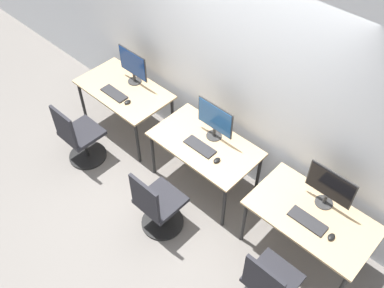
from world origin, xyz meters
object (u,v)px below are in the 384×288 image
(keyboard_left, at_px, (114,93))
(mouse_right, at_px, (331,237))
(mouse_center, at_px, (217,160))
(office_chair_right, at_px, (268,285))
(office_chair_left, at_px, (79,139))
(monitor_right, at_px, (330,187))
(office_chair_center, at_px, (157,207))
(keyboard_right, at_px, (307,221))
(monitor_left, at_px, (133,65))
(monitor_center, at_px, (215,120))
(keyboard_center, at_px, (200,147))
(mouse_left, at_px, (127,102))

(keyboard_left, xyz_separation_m, mouse_right, (3.05, 0.05, 0.01))
(mouse_center, relative_size, office_chair_right, 0.10)
(office_chair_left, distance_m, monitor_right, 3.00)
(keyboard_left, height_order, office_chair_center, office_chair_center)
(monitor_right, xyz_separation_m, keyboard_right, (0.00, -0.30, -0.24))
(monitor_left, height_order, monitor_center, same)
(keyboard_center, relative_size, mouse_center, 4.18)
(keyboard_center, xyz_separation_m, keyboard_right, (1.39, -0.01, 0.00))
(mouse_right, bearing_deg, mouse_left, -178.99)
(office_chair_center, bearing_deg, keyboard_left, 155.48)
(mouse_center, bearing_deg, keyboard_right, 0.86)
(mouse_left, height_order, mouse_center, same)
(office_chair_left, bearing_deg, monitor_right, 19.21)
(keyboard_left, height_order, monitor_center, monitor_center)
(monitor_left, bearing_deg, mouse_left, -53.64)
(mouse_center, xyz_separation_m, office_chair_right, (1.17, -0.60, -0.35))
(monitor_center, height_order, mouse_center, monitor_center)
(keyboard_left, bearing_deg, office_chair_center, -24.52)
(office_chair_center, xyz_separation_m, monitor_right, (1.34, 1.01, 0.59))
(mouse_center, distance_m, monitor_right, 1.19)
(mouse_center, bearing_deg, office_chair_center, -107.42)
(office_chair_left, xyz_separation_m, monitor_center, (1.39, 0.92, 0.59))
(mouse_left, bearing_deg, monitor_right, 7.80)
(office_chair_left, xyz_separation_m, keyboard_right, (2.78, 0.67, 0.34))
(keyboard_left, distance_m, monitor_center, 1.45)
(office_chair_right, bearing_deg, mouse_left, 167.71)
(keyboard_left, xyz_separation_m, office_chair_left, (0.01, -0.62, -0.34))
(keyboard_left, relative_size, mouse_right, 4.18)
(monitor_right, relative_size, mouse_right, 5.33)
(keyboard_center, bearing_deg, office_chair_right, -23.38)
(mouse_center, height_order, mouse_right, same)
(keyboard_center, height_order, office_chair_right, office_chair_right)
(office_chair_left, bearing_deg, monitor_center, 33.60)
(mouse_left, height_order, monitor_center, monitor_center)
(mouse_right, bearing_deg, monitor_right, 130.83)
(monitor_center, distance_m, office_chair_right, 1.78)
(monitor_left, height_order, keyboard_right, monitor_left)
(keyboard_left, bearing_deg, mouse_center, 1.30)
(monitor_center, distance_m, office_chair_center, 1.13)
(monitor_left, height_order, keyboard_center, monitor_left)
(monitor_left, xyz_separation_m, mouse_right, (3.05, -0.29, -0.24))
(keyboard_left, distance_m, monitor_right, 2.82)
(mouse_left, distance_m, mouse_center, 1.42)
(keyboard_center, distance_m, mouse_right, 1.65)
(keyboard_left, bearing_deg, mouse_left, 0.66)
(keyboard_center, bearing_deg, office_chair_left, -153.80)
(monitor_right, xyz_separation_m, mouse_right, (0.26, -0.30, -0.24))
(keyboard_center, height_order, mouse_center, mouse_center)
(monitor_right, height_order, keyboard_right, monitor_right)
(office_chair_left, xyz_separation_m, mouse_right, (3.04, 0.67, 0.35))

